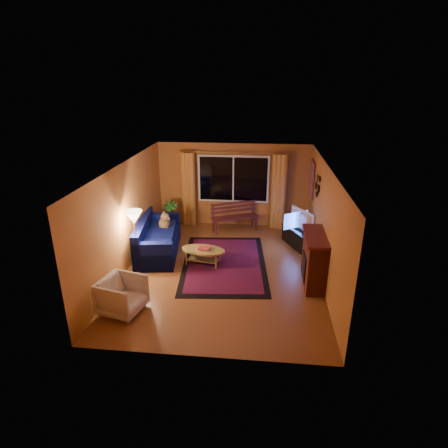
# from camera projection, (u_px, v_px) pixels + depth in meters

# --- Properties ---
(floor) EXTENTS (4.50, 6.00, 0.02)m
(floor) POSITION_uv_depth(u_px,v_px,m) (223.00, 270.00, 8.90)
(floor) COLOR brown
(floor) RESTS_ON ground
(ceiling) EXTENTS (4.50, 6.00, 0.02)m
(ceiling) POSITION_uv_depth(u_px,v_px,m) (223.00, 166.00, 7.98)
(ceiling) COLOR white
(ceiling) RESTS_ON ground
(wall_back) EXTENTS (4.50, 0.02, 2.50)m
(wall_back) POSITION_uv_depth(u_px,v_px,m) (233.00, 185.00, 11.23)
(wall_back) COLOR #B97233
(wall_back) RESTS_ON ground
(wall_left) EXTENTS (0.02, 6.00, 2.50)m
(wall_left) POSITION_uv_depth(u_px,v_px,m) (126.00, 217.00, 8.66)
(wall_left) COLOR #B97233
(wall_left) RESTS_ON ground
(wall_right) EXTENTS (0.02, 6.00, 2.50)m
(wall_right) POSITION_uv_depth(u_px,v_px,m) (325.00, 224.00, 8.22)
(wall_right) COLOR #B97233
(wall_right) RESTS_ON ground
(window) EXTENTS (2.00, 0.02, 1.30)m
(window) POSITION_uv_depth(u_px,v_px,m) (233.00, 179.00, 11.10)
(window) COLOR black
(window) RESTS_ON wall_back
(curtain_rod) EXTENTS (3.20, 0.03, 0.03)m
(curtain_rod) POSITION_uv_depth(u_px,v_px,m) (233.00, 153.00, 10.76)
(curtain_rod) COLOR #BF8C3F
(curtain_rod) RESTS_ON wall_back
(curtain_left) EXTENTS (0.36, 0.36, 2.24)m
(curtain_left) POSITION_uv_depth(u_px,v_px,m) (188.00, 189.00, 11.29)
(curtain_left) COLOR orange
(curtain_left) RESTS_ON ground
(curtain_right) EXTENTS (0.36, 0.36, 2.24)m
(curtain_right) POSITION_uv_depth(u_px,v_px,m) (279.00, 192.00, 11.03)
(curtain_right) COLOR orange
(curtain_right) RESTS_ON ground
(bench) EXTENTS (1.43, 0.95, 0.42)m
(bench) POSITION_uv_depth(u_px,v_px,m) (235.00, 224.00, 11.10)
(bench) COLOR #4B1B1D
(bench) RESTS_ON ground
(potted_plant) EXTENTS (0.54, 0.54, 0.89)m
(potted_plant) POSITION_uv_depth(u_px,v_px,m) (171.00, 216.00, 11.08)
(potted_plant) COLOR #235B1E
(potted_plant) RESTS_ON ground
(sofa) EXTENTS (1.25, 2.33, 0.90)m
(sofa) POSITION_uv_depth(u_px,v_px,m) (158.00, 236.00, 9.63)
(sofa) COLOR #070E48
(sofa) RESTS_ON ground
(dog) EXTENTS (0.43, 0.49, 0.44)m
(dog) POSITION_uv_depth(u_px,v_px,m) (164.00, 222.00, 10.01)
(dog) COLOR olive
(dog) RESTS_ON sofa
(armchair) EXTENTS (0.88, 0.91, 0.78)m
(armchair) POSITION_uv_depth(u_px,v_px,m) (122.00, 294.00, 7.17)
(armchair) COLOR beige
(armchair) RESTS_ON ground
(floor_lamp) EXTENTS (0.28, 0.28, 1.50)m
(floor_lamp) POSITION_uv_depth(u_px,v_px,m) (136.00, 242.00, 8.57)
(floor_lamp) COLOR #BF8C3F
(floor_lamp) RESTS_ON ground
(rug) EXTENTS (2.28, 3.33, 0.02)m
(rug) POSITION_uv_depth(u_px,v_px,m) (224.00, 263.00, 9.19)
(rug) COLOR maroon
(rug) RESTS_ON ground
(coffee_table) EXTENTS (1.24, 1.24, 0.39)m
(coffee_table) POSITION_uv_depth(u_px,v_px,m) (203.00, 256.00, 9.11)
(coffee_table) COLOR #A48C41
(coffee_table) RESTS_ON ground
(tv_console) EXTENTS (0.83, 1.20, 0.48)m
(tv_console) POSITION_uv_depth(u_px,v_px,m) (298.00, 238.00, 10.06)
(tv_console) COLOR black
(tv_console) RESTS_ON ground
(television) EXTENTS (0.61, 0.87, 0.55)m
(television) POSITION_uv_depth(u_px,v_px,m) (300.00, 220.00, 9.88)
(television) COLOR black
(television) RESTS_ON tv_console
(fireplace) EXTENTS (0.40, 1.20, 1.10)m
(fireplace) POSITION_uv_depth(u_px,v_px,m) (314.00, 261.00, 8.13)
(fireplace) COLOR maroon
(fireplace) RESTS_ON ground
(mirror_cluster) EXTENTS (0.06, 0.60, 0.56)m
(mirror_cluster) POSITION_uv_depth(u_px,v_px,m) (317.00, 184.00, 9.23)
(mirror_cluster) COLOR black
(mirror_cluster) RESTS_ON wall_right
(painting) EXTENTS (0.04, 0.76, 0.96)m
(painting) POSITION_uv_depth(u_px,v_px,m) (312.00, 179.00, 10.35)
(painting) COLOR #E94D10
(painting) RESTS_ON wall_right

